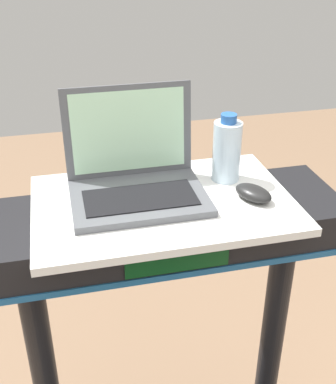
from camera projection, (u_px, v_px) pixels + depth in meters
name	position (u px, v px, depth m)	size (l,w,h in m)	color
desk_board	(163.00, 204.00, 1.20)	(0.62, 0.41, 0.02)	white
laptop	(135.00, 175.00, 1.20)	(0.32, 0.26, 0.25)	#515459
computer_mouse	(253.00, 193.00, 1.19)	(0.06, 0.10, 0.03)	black
water_bottle	(227.00, 150.00, 1.25)	(0.07, 0.07, 0.18)	silver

